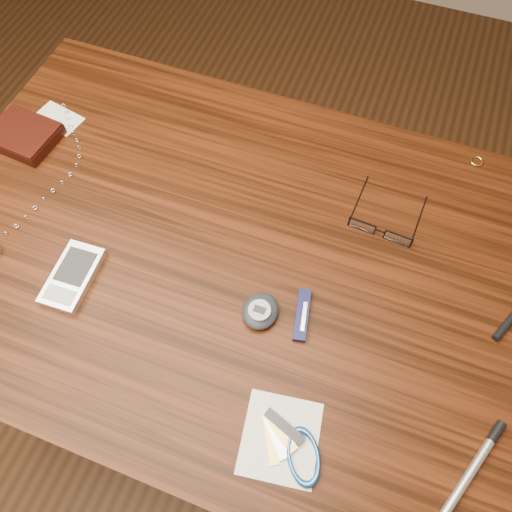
# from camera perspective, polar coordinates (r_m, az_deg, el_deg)

# --- Properties ---
(ground) EXTENTS (3.80, 3.80, 0.00)m
(ground) POSITION_cam_1_polar(r_m,az_deg,el_deg) (1.49, -2.03, -13.53)
(ground) COLOR #472814
(ground) RESTS_ON ground
(desk) EXTENTS (1.00, 0.70, 0.75)m
(desk) POSITION_cam_1_polar(r_m,az_deg,el_deg) (0.88, -3.33, -2.41)
(desk) COLOR #371508
(desk) RESTS_ON ground
(wallet_and_card) EXTENTS (0.14, 0.15, 0.02)m
(wallet_and_card) POSITION_cam_1_polar(r_m,az_deg,el_deg) (1.01, -24.94, 12.48)
(wallet_and_card) COLOR black
(wallet_and_card) RESTS_ON desk
(eyeglasses) EXTENTS (0.11, 0.11, 0.02)m
(eyeglasses) POSITION_cam_1_polar(r_m,az_deg,el_deg) (0.82, 14.07, 2.98)
(eyeglasses) COLOR black
(eyeglasses) RESTS_ON desk
(gold_ring) EXTENTS (0.03, 0.03, 0.00)m
(gold_ring) POSITION_cam_1_polar(r_m,az_deg,el_deg) (0.97, 23.90, 9.89)
(gold_ring) COLOR #E8C865
(gold_ring) RESTS_ON desk
(pda_phone) EXTENTS (0.07, 0.11, 0.02)m
(pda_phone) POSITION_cam_1_polar(r_m,az_deg,el_deg) (0.81, -20.23, -2.19)
(pda_phone) COLOR silver
(pda_phone) RESTS_ON desk
(pedometer) EXTENTS (0.05, 0.06, 0.02)m
(pedometer) POSITION_cam_1_polar(r_m,az_deg,el_deg) (0.73, 0.50, -6.31)
(pedometer) COLOR black
(pedometer) RESTS_ON desk
(notepad_keys) EXTENTS (0.13, 0.12, 0.01)m
(notepad_keys) POSITION_cam_1_polar(r_m,az_deg,el_deg) (0.69, 4.13, -20.94)
(notepad_keys) COLOR white
(notepad_keys) RESTS_ON desk
(pocket_knife) EXTENTS (0.03, 0.08, 0.01)m
(pocket_knife) POSITION_cam_1_polar(r_m,az_deg,el_deg) (0.74, 5.30, -6.70)
(pocket_knife) COLOR #0D0F38
(pocket_knife) RESTS_ON desk
(silver_pen) EXTENTS (0.06, 0.14, 0.01)m
(silver_pen) POSITION_cam_1_polar(r_m,az_deg,el_deg) (0.74, 24.09, -20.50)
(silver_pen) COLOR silver
(silver_pen) RESTS_ON desk
(black_blue_pen) EXTENTS (0.04, 0.08, 0.01)m
(black_blue_pen) POSITION_cam_1_polar(r_m,az_deg,el_deg) (0.82, 27.15, -6.36)
(black_blue_pen) COLOR black
(black_blue_pen) RESTS_ON desk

